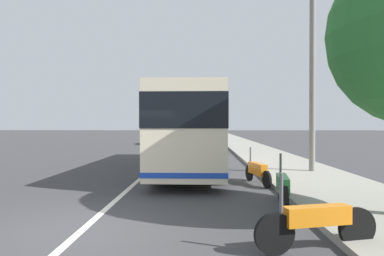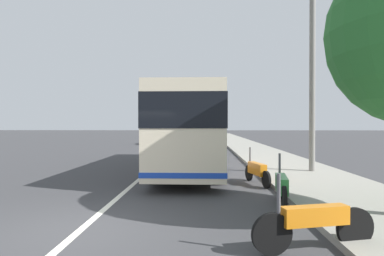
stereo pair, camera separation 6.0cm
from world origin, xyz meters
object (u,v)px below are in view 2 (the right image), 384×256
object	(u,v)px
car_far_distant	(203,133)
car_oncoming	(173,134)
car_behind_bus	(159,137)
coach_bus	(191,127)
car_ahead_same_lane	(198,134)
utility_pole	(312,72)
motorcycle_angled	(282,188)
motorcycle_mid_row	(257,171)
motorcycle_far_end	(314,222)

from	to	relation	value
car_far_distant	car_oncoming	size ratio (longest dim) A/B	1.00
car_behind_bus	coach_bus	bearing A→B (deg)	15.74
car_ahead_same_lane	utility_pole	distance (m)	32.15
motorcycle_angled	motorcycle_mid_row	world-z (taller)	motorcycle_angled
motorcycle_far_end	motorcycle_angled	bearing A→B (deg)	-107.20
motorcycle_mid_row	car_oncoming	bearing A→B (deg)	-4.38
motorcycle_far_end	utility_pole	distance (m)	9.45
coach_bus	car_ahead_same_lane	world-z (taller)	coach_bus
car_ahead_same_lane	car_oncoming	world-z (taller)	car_ahead_same_lane
motorcycle_mid_row	motorcycle_far_end	bearing A→B (deg)	165.36
car_ahead_same_lane	car_oncoming	xyz separation A→B (m)	(2.74, 3.62, 0.00)
motorcycle_far_end	motorcycle_mid_row	distance (m)	5.89
motorcycle_angled	car_oncoming	world-z (taller)	car_oncoming
motorcycle_angled	motorcycle_mid_row	size ratio (longest dim) A/B	1.09
motorcycle_far_end	car_oncoming	bearing A→B (deg)	-95.75
coach_bus	motorcycle_angled	size ratio (longest dim) A/B	5.30
coach_bus	car_far_distant	size ratio (longest dim) A/B	2.43
motorcycle_angled	car_oncoming	xyz separation A→B (m)	(39.68, 6.31, 0.22)
car_ahead_same_lane	car_behind_bus	bearing A→B (deg)	164.03
motorcycle_mid_row	car_oncoming	size ratio (longest dim) A/B	0.42
car_ahead_same_lane	utility_pole	xyz separation A→B (m)	(-31.52, -5.25, 3.53)
motorcycle_far_end	car_ahead_same_lane	bearing A→B (deg)	-100.34
car_behind_bus	utility_pole	world-z (taller)	utility_pole
coach_bus	car_behind_bus	size ratio (longest dim) A/B	2.54
coach_bus	car_ahead_same_lane	xyz separation A→B (m)	(30.14, 0.20, -1.26)
car_oncoming	utility_pole	world-z (taller)	utility_pole
car_far_distant	car_behind_bus	xyz separation A→B (m)	(-16.00, 4.65, -0.03)
car_far_distant	car_oncoming	xyz separation A→B (m)	(-2.16, 4.40, -0.03)
car_oncoming	utility_pole	bearing A→B (deg)	10.57
car_behind_bus	car_far_distant	bearing A→B (deg)	167.50
motorcycle_far_end	car_oncoming	distance (m)	42.93
car_oncoming	utility_pole	size ratio (longest dim) A/B	0.56
motorcycle_far_end	utility_pole	xyz separation A→B (m)	(8.23, -2.72, 3.76)
coach_bus	utility_pole	xyz separation A→B (m)	(-1.38, -5.06, 2.27)
motorcycle_far_end	motorcycle_mid_row	bearing A→B (deg)	-104.61
car_oncoming	car_far_distant	bearing A→B (deg)	112.21
motorcycle_mid_row	coach_bus	bearing A→B (deg)	18.87
coach_bus	car_behind_bus	world-z (taller)	coach_bus
motorcycle_mid_row	car_oncoming	xyz separation A→B (m)	(36.60, 6.22, 0.25)
car_far_distant	car_behind_bus	world-z (taller)	car_far_distant
motorcycle_mid_row	utility_pole	bearing A→B (deg)	-62.72
motorcycle_mid_row	car_behind_bus	distance (m)	23.66
motorcycle_mid_row	car_far_distant	distance (m)	38.80
car_far_distant	motorcycle_mid_row	bearing A→B (deg)	-173.47
motorcycle_far_end	car_ahead_same_lane	world-z (taller)	car_ahead_same_lane
motorcycle_far_end	car_far_distant	size ratio (longest dim) A/B	0.45
motorcycle_far_end	car_behind_bus	xyz separation A→B (m)	(28.65, 6.40, 0.23)
coach_bus	car_ahead_same_lane	distance (m)	30.17
motorcycle_angled	car_behind_bus	bearing A→B (deg)	23.27
car_behind_bus	car_oncoming	xyz separation A→B (m)	(13.84, -0.24, 0.00)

